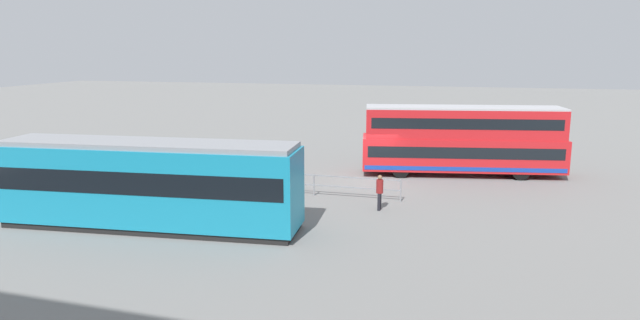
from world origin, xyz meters
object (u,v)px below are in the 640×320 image
Objects in this scene: tram_yellow at (149,183)px; pedestrian_crossing at (380,190)px; double_decker_bus at (462,140)px; pedestrian_near_railing at (278,178)px; info_sign at (237,161)px.

tram_yellow reaches higher than pedestrian_crossing.
tram_yellow is at bearing 28.75° from pedestrian_crossing.
tram_yellow is 7.66× the size of pedestrian_crossing.
double_decker_bus reaches higher than tram_yellow.
pedestrian_near_railing is 5.46m from pedestrian_crossing.
tram_yellow is 7.11m from pedestrian_near_railing.
pedestrian_near_railing is at bearing 38.51° from double_decker_bus.
double_decker_bus is 7.34× the size of pedestrian_near_railing.
double_decker_bus reaches higher than info_sign.
tram_yellow is at bearing 80.94° from info_sign.
info_sign is at bearing -11.81° from pedestrian_near_railing.
pedestrian_near_railing is 0.97× the size of pedestrian_crossing.
info_sign reaches higher than pedestrian_near_railing.
info_sign is (2.40, -0.50, 0.62)m from pedestrian_near_railing.
info_sign is (11.24, 6.53, -0.51)m from double_decker_bus.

